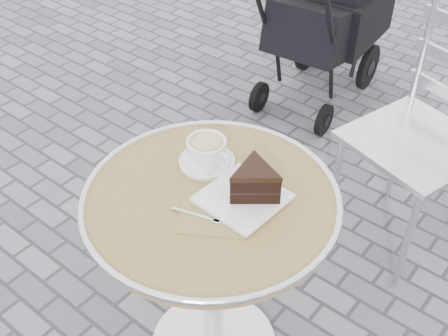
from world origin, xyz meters
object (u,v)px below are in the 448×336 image
Objects in this scene: bistro_chair at (441,110)px; baby_stroller at (326,23)px; cafe_table at (212,238)px; cake_plate_set at (251,186)px; cappuccino_set at (207,154)px.

bistro_chair reaches higher than baby_stroller.
cake_plate_set is at bearing 32.94° from cafe_table.
cafe_table is 0.24m from cake_plate_set.
baby_stroller reaches higher than cake_plate_set.
baby_stroller is (-0.70, 1.62, -0.34)m from cake_plate_set.
cappuccino_set is 0.17× the size of bistro_chair.
cafe_table is 4.29× the size of cappuccino_set.
cappuccino_set reaches higher than cafe_table.
cappuccino_set is at bearing -77.32° from baby_stroller.
cappuccino_set is (-0.10, 0.10, 0.20)m from cafe_table.
cafe_table is at bearing -89.51° from bistro_chair.
bistro_chair is (0.38, 0.89, -0.15)m from cappuccino_set.
baby_stroller is (-0.51, 1.58, -0.33)m from cappuccino_set.
cappuccino_set is 0.54× the size of cake_plate_set.
bistro_chair is (0.18, 0.93, -0.17)m from cake_plate_set.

